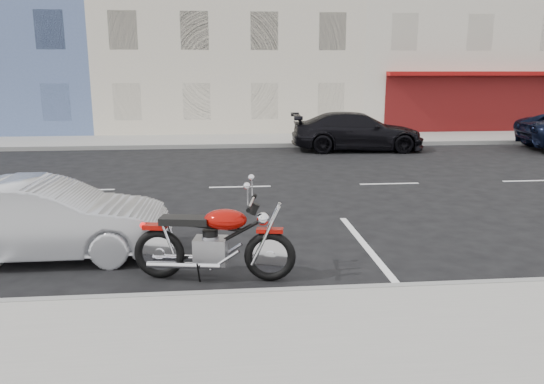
# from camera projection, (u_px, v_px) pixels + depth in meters

# --- Properties ---
(ground) EXTENTS (120.00, 120.00, 0.00)m
(ground) POSITION_uv_depth(u_px,v_px,m) (316.00, 185.00, 14.00)
(ground) COLOR black
(ground) RESTS_ON ground
(sidewalk_far) EXTENTS (80.00, 3.40, 0.15)m
(sidewalk_far) POSITION_uv_depth(u_px,v_px,m) (160.00, 141.00, 21.95)
(sidewalk_far) COLOR gray
(sidewalk_far) RESTS_ON ground
(curb_near) EXTENTS (80.00, 0.12, 0.16)m
(curb_near) POSITION_uv_depth(u_px,v_px,m) (24.00, 305.00, 6.73)
(curb_near) COLOR gray
(curb_near) RESTS_ON ground
(curb_far) EXTENTS (80.00, 0.12, 0.16)m
(curb_far) POSITION_uv_depth(u_px,v_px,m) (155.00, 147.00, 20.30)
(curb_far) COLOR gray
(curb_far) RESTS_ON ground
(bldg_cream) EXTENTS (12.00, 12.00, 11.50)m
(bldg_cream) POSITION_uv_depth(u_px,v_px,m) (227.00, 16.00, 28.31)
(bldg_cream) COLOR beige
(bldg_cream) RESTS_ON ground
(bldg_corner) EXTENTS (14.00, 12.00, 12.50)m
(bldg_corner) POSITION_uv_depth(u_px,v_px,m) (462.00, 9.00, 29.41)
(bldg_corner) COLOR beige
(bldg_corner) RESTS_ON ground
(motorcycle) EXTENTS (2.36, 0.84, 1.19)m
(motorcycle) POSITION_uv_depth(u_px,v_px,m) (272.00, 245.00, 7.58)
(motorcycle) COLOR black
(motorcycle) RESTS_ON ground
(sedan_silver) EXTENTS (3.94, 1.40, 1.30)m
(sedan_silver) POSITION_uv_depth(u_px,v_px,m) (44.00, 220.00, 8.49)
(sedan_silver) COLOR #B4B6BC
(sedan_silver) RESTS_ON ground
(car_far) EXTENTS (5.04, 2.32, 1.43)m
(car_far) POSITION_uv_depth(u_px,v_px,m) (357.00, 131.00, 19.86)
(car_far) COLOR black
(car_far) RESTS_ON ground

